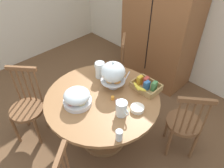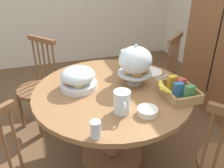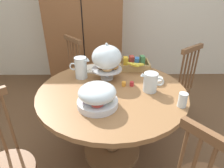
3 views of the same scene
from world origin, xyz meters
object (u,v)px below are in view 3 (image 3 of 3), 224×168
(fruit_platter_covered, at_px, (97,96))
(china_plate_large, at_px, (93,69))
(cereal_basket, at_px, (134,64))
(cereal_bowl, at_px, (155,80))
(windsor_chair_facing_door, at_px, (67,80))
(pastry_stand_with_dome, at_px, (107,59))
(milk_pitcher, at_px, (81,69))
(dining_table, at_px, (112,108))
(orange_juice_pitcher, at_px, (150,83))
(windsor_chair_by_cabinet, at_px, (174,87))
(drinking_glass, at_px, (183,100))
(wooden_armoire, at_px, (85,24))
(china_plate_small, at_px, (84,68))

(fruit_platter_covered, xyz_separation_m, china_plate_large, (-0.09, 0.68, -0.08))
(cereal_basket, height_order, cereal_bowl, cereal_basket)
(windsor_chair_facing_door, relative_size, pastry_stand_with_dome, 2.83)
(windsor_chair_facing_door, distance_m, milk_pitcher, 0.69)
(dining_table, bearing_deg, china_plate_large, 114.70)
(pastry_stand_with_dome, xyz_separation_m, cereal_basket, (0.28, 0.24, -0.15))
(orange_juice_pitcher, height_order, milk_pitcher, milk_pitcher)
(windsor_chair_by_cabinet, xyz_separation_m, orange_juice_pitcher, (-0.43, -0.59, 0.36))
(dining_table, height_order, cereal_basket, cereal_basket)
(pastry_stand_with_dome, relative_size, fruit_platter_covered, 1.15)
(pastry_stand_with_dome, bearing_deg, china_plate_large, 125.02)
(dining_table, height_order, drinking_glass, drinking_glass)
(fruit_platter_covered, relative_size, drinking_glass, 2.73)
(dining_table, xyz_separation_m, cereal_basket, (0.24, 0.45, 0.25))
(wooden_armoire, bearing_deg, cereal_basket, -60.75)
(milk_pitcher, bearing_deg, windsor_chair_by_cabinet, 17.63)
(cereal_basket, bearing_deg, wooden_armoire, 119.25)
(wooden_armoire, bearing_deg, drinking_glass, -63.79)
(china_plate_small, bearing_deg, wooden_armoire, 95.25)
(drinking_glass, bearing_deg, fruit_platter_covered, 178.84)
(china_plate_small, bearing_deg, windsor_chair_by_cabinet, 8.16)
(orange_juice_pitcher, xyz_separation_m, drinking_glass, (0.19, -0.23, -0.02))
(pastry_stand_with_dome, height_order, milk_pitcher, pastry_stand_with_dome)
(china_plate_large, bearing_deg, drinking_glass, -44.26)
(windsor_chair_facing_door, height_order, drinking_glass, windsor_chair_facing_door)
(wooden_armoire, distance_m, milk_pitcher, 1.35)
(china_plate_large, bearing_deg, fruit_platter_covered, -82.56)
(wooden_armoire, xyz_separation_m, fruit_platter_covered, (0.28, -1.82, -0.16))
(orange_juice_pitcher, bearing_deg, dining_table, 174.51)
(wooden_armoire, relative_size, milk_pitcher, 9.73)
(windsor_chair_by_cabinet, height_order, cereal_basket, windsor_chair_by_cabinet)
(pastry_stand_with_dome, height_order, drinking_glass, pastry_stand_with_dome)
(dining_table, distance_m, orange_juice_pitcher, 0.42)
(windsor_chair_facing_door, height_order, pastry_stand_with_dome, pastry_stand_with_dome)
(fruit_platter_covered, relative_size, cereal_bowl, 2.14)
(cereal_bowl, distance_m, drinking_glass, 0.41)
(windsor_chair_facing_door, height_order, fruit_platter_covered, windsor_chair_facing_door)
(windsor_chair_by_cabinet, bearing_deg, pastry_stand_with_dome, -156.06)
(milk_pitcher, height_order, drinking_glass, milk_pitcher)
(wooden_armoire, bearing_deg, windsor_chair_facing_door, -101.79)
(windsor_chair_facing_door, bearing_deg, drinking_glass, -42.93)
(windsor_chair_facing_door, distance_m, pastry_stand_with_dome, 0.89)
(windsor_chair_by_cabinet, height_order, drinking_glass, windsor_chair_by_cabinet)
(china_plate_large, bearing_deg, wooden_armoire, 99.69)
(china_plate_large, bearing_deg, windsor_chair_facing_door, 139.78)
(dining_table, xyz_separation_m, china_plate_small, (-0.29, 0.41, 0.22))
(orange_juice_pitcher, xyz_separation_m, milk_pitcher, (-0.61, 0.26, 0.02))
(china_plate_small, bearing_deg, fruit_platter_covered, -75.01)
(wooden_armoire, distance_m, pastry_stand_with_dome, 1.40)
(cereal_basket, height_order, drinking_glass, cereal_basket)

